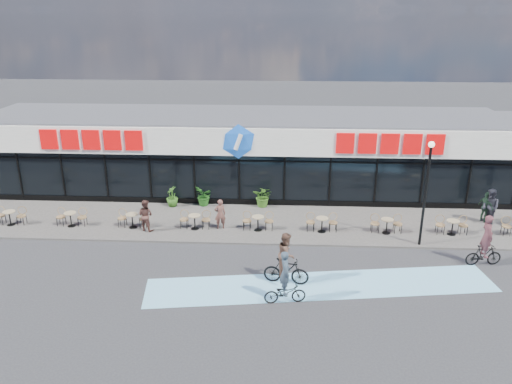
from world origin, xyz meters
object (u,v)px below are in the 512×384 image
(potted_plant_right, at_px, (263,196))
(cyclist_b, at_px, (485,246))
(bistro_set_0, at_px, (11,216))
(potted_plant_mid, at_px, (204,196))
(patron_left, at_px, (220,214))
(cyclist_a, at_px, (286,263))
(patron_right, at_px, (146,215))
(lamp_post, at_px, (427,185))
(pedestrian_a, at_px, (490,207))
(pedestrian_b, at_px, (486,207))
(potted_plant_left, at_px, (172,196))

(potted_plant_right, bearing_deg, cyclist_b, -32.14)
(bistro_set_0, height_order, potted_plant_mid, potted_plant_mid)
(patron_left, bearing_deg, potted_plant_mid, -81.51)
(cyclist_b, bearing_deg, cyclist_a, -166.92)
(patron_left, height_order, patron_right, patron_right)
(lamp_post, height_order, potted_plant_mid, lamp_post)
(bistro_set_0, xyz_separation_m, pedestrian_a, (24.36, 1.33, 0.47))
(pedestrian_b, distance_m, cyclist_b, 4.92)
(bistro_set_0, relative_size, patron_left, 1.00)
(pedestrian_a, bearing_deg, potted_plant_right, -119.02)
(potted_plant_mid, xyz_separation_m, patron_left, (1.28, -3.03, 0.21))
(patron_right, height_order, pedestrian_b, pedestrian_b)
(potted_plant_right, distance_m, patron_right, 6.67)
(pedestrian_b, bearing_deg, bistro_set_0, 70.07)
(bistro_set_0, distance_m, cyclist_a, 14.86)
(lamp_post, xyz_separation_m, cyclist_b, (2.27, -1.72, -2.16))
(patron_left, bearing_deg, potted_plant_right, -137.92)
(potted_plant_right, bearing_deg, patron_right, -148.33)
(potted_plant_mid, height_order, cyclist_b, cyclist_b)
(potted_plant_right, distance_m, patron_left, 3.69)
(potted_plant_mid, height_order, cyclist_a, cyclist_a)
(potted_plant_right, distance_m, cyclist_b, 11.52)
(pedestrian_b, relative_size, cyclist_b, 0.70)
(potted_plant_right, bearing_deg, patron_left, -123.48)
(lamp_post, distance_m, patron_left, 9.85)
(potted_plant_left, bearing_deg, lamp_post, -18.53)
(lamp_post, xyz_separation_m, bistro_set_0, (-20.24, 1.28, -2.50))
(lamp_post, distance_m, potted_plant_mid, 11.89)
(potted_plant_left, xyz_separation_m, potted_plant_mid, (1.76, 0.16, -0.01))
(pedestrian_b, bearing_deg, cyclist_b, 135.62)
(bistro_set_0, height_order, potted_plant_left, potted_plant_left)
(bistro_set_0, xyz_separation_m, potted_plant_mid, (9.45, 3.09, 0.11))
(potted_plant_left, xyz_separation_m, pedestrian_b, (16.56, -1.32, 0.24))
(pedestrian_a, bearing_deg, lamp_post, -77.78)
(potted_plant_right, height_order, patron_right, patron_right)
(bistro_set_0, height_order, pedestrian_b, pedestrian_b)
(potted_plant_right, xyz_separation_m, patron_left, (-2.03, -3.07, 0.17))
(potted_plant_left, distance_m, patron_left, 4.19)
(lamp_post, xyz_separation_m, potted_plant_left, (-12.55, 4.21, -2.38))
(potted_plant_right, distance_m, pedestrian_a, 11.73)
(patron_right, relative_size, pedestrian_a, 0.86)
(potted_plant_mid, relative_size, pedestrian_b, 0.69)
(potted_plant_mid, bearing_deg, cyclist_a, -60.58)
(potted_plant_left, bearing_deg, bistro_set_0, -159.15)
(cyclist_a, bearing_deg, potted_plant_left, 128.58)
(potted_plant_mid, distance_m, cyclist_a, 9.26)
(bistro_set_0, xyz_separation_m, potted_plant_right, (12.76, 3.13, 0.15))
(potted_plant_mid, bearing_deg, patron_left, -67.07)
(potted_plant_left, xyz_separation_m, patron_left, (3.04, -2.87, 0.20))
(lamp_post, height_order, patron_left, lamp_post)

